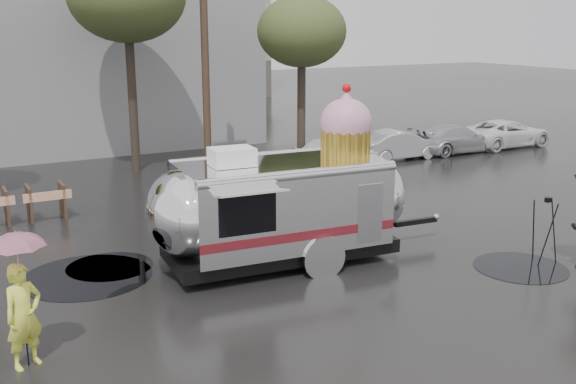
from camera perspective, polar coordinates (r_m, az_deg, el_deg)
ground at (r=12.91m, az=6.61°, el=-10.95°), size 120.00×120.00×0.00m
puddles at (r=15.71m, az=-4.31°, el=-6.17°), size 11.35×6.67×0.01m
utility_pole at (r=25.29m, az=-7.06°, el=12.24°), size 1.60×0.28×9.00m
tree_right at (r=25.89m, az=1.17°, el=13.36°), size 3.36×3.36×6.42m
parked_cars at (r=28.82m, az=12.19°, el=4.47°), size 13.20×1.90×1.50m
airstream_trailer at (r=15.45m, az=-0.31°, el=-0.79°), size 7.74×3.11×4.17m
person_left at (r=11.80m, az=-21.47°, el=-9.73°), size 0.76×0.65×1.77m
umbrella_pink at (r=11.43m, az=-21.95°, el=-4.91°), size 1.13×1.13×2.32m
tripod at (r=16.66m, az=20.99°, el=-2.51°), size 0.59×0.65×1.57m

